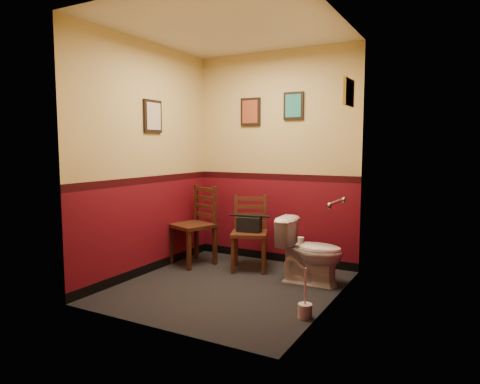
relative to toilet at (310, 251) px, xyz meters
The scene contains 17 objects.
floor 0.97m from the toilet, 143.18° to the right, with size 2.20×2.40×0.00m, color black.
ceiling 2.51m from the toilet, 143.18° to the right, with size 2.20×2.40×0.00m, color silver.
wall_back 1.40m from the toilet, 137.44° to the left, with size 2.20×2.70×0.00m, color #5B0B16.
wall_front 2.13m from the toilet, 112.49° to the right, with size 2.20×2.70×0.00m, color #5B0B16.
wall_left 2.14m from the toilet, 163.50° to the right, with size 2.40×2.70×0.00m, color #5B0B16.
wall_right 1.19m from the toilet, 54.81° to the right, with size 2.40×2.70×0.00m, color #5B0B16.
grab_bar 0.75m from the toilet, 39.59° to the right, with size 0.05×0.56×0.06m.
framed_print_back_a 2.03m from the toilet, 149.09° to the left, with size 0.28×0.04×0.36m.
framed_print_back_b 1.83m from the toilet, 126.27° to the left, with size 0.26×0.04×0.34m.
framed_print_left 2.38m from the toilet, 166.29° to the right, with size 0.04×0.30×0.38m.
framed_print_right 1.74m from the toilet, ahead, with size 0.04×0.34×0.28m.
toilet is the anchor object (origin of this frame).
toilet_brush 1.03m from the toilet, 73.14° to the right, with size 0.12×0.12×0.45m.
chair_left 1.56m from the toilet, behind, with size 0.60×0.60×1.00m.
chair_right 0.86m from the toilet, 168.67° to the left, with size 0.55×0.55×0.90m.
handbag 0.86m from the toilet, behind, with size 0.31×0.19×0.21m.
tp_stack 0.65m from the toilet, 121.22° to the left, with size 0.22×0.13×0.38m.
Camera 1 is at (2.23, -3.86, 1.50)m, focal length 32.00 mm.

